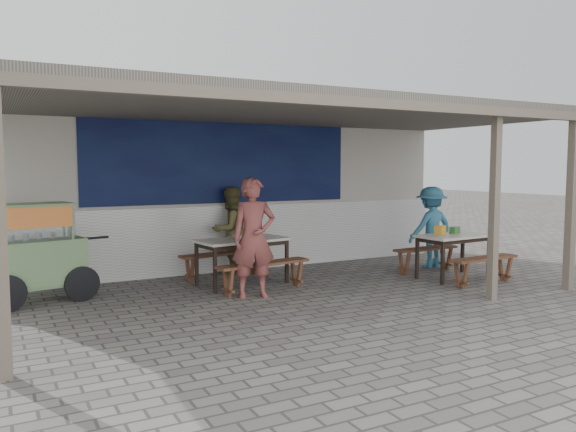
% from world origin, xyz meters
% --- Properties ---
extents(ground, '(60.00, 60.00, 0.00)m').
position_xyz_m(ground, '(0.00, 0.00, 0.00)').
color(ground, slate).
rests_on(ground, ground).
extents(back_wall, '(9.00, 1.28, 3.50)m').
position_xyz_m(back_wall, '(-0.00, 3.58, 1.72)').
color(back_wall, '#B1A99F').
rests_on(back_wall, ground).
extents(warung_roof, '(9.00, 4.21, 2.81)m').
position_xyz_m(warung_roof, '(0.02, 0.90, 2.71)').
color(warung_roof, '#605A53').
rests_on(warung_roof, ground).
extents(table_left, '(1.53, 0.92, 0.75)m').
position_xyz_m(table_left, '(-0.40, 1.73, 0.67)').
color(table_left, silver).
rests_on(table_left, ground).
extents(bench_left_street, '(1.57, 0.49, 0.45)m').
position_xyz_m(bench_left_street, '(-0.31, 1.11, 0.34)').
color(bench_left_street, brown).
rests_on(bench_left_street, ground).
extents(bench_left_wall, '(1.57, 0.49, 0.45)m').
position_xyz_m(bench_left_wall, '(-0.48, 2.35, 0.34)').
color(bench_left_wall, brown).
rests_on(bench_left_wall, ground).
extents(table_right, '(1.28, 0.77, 0.75)m').
position_xyz_m(table_right, '(3.00, 0.52, 0.67)').
color(table_right, silver).
rests_on(table_right, ground).
extents(bench_right_street, '(1.36, 0.36, 0.45)m').
position_xyz_m(bench_right_street, '(3.03, -0.11, 0.33)').
color(bench_right_street, brown).
rests_on(bench_right_street, ground).
extents(bench_right_wall, '(1.36, 0.36, 0.45)m').
position_xyz_m(bench_right_wall, '(2.96, 1.16, 0.33)').
color(bench_right_wall, brown).
rests_on(bench_right_wall, ground).
extents(vendor_cart, '(1.66, 0.94, 1.40)m').
position_xyz_m(vendor_cart, '(-3.42, 1.97, 0.76)').
color(vendor_cart, '#6C8A5C').
rests_on(vendor_cart, ground).
extents(patron_street_side, '(0.71, 0.53, 1.75)m').
position_xyz_m(patron_street_side, '(-0.60, 0.84, 0.88)').
color(patron_street_side, brown).
rests_on(patron_street_side, ground).
extents(patron_wall_side, '(0.90, 0.79, 1.55)m').
position_xyz_m(patron_wall_side, '(-0.19, 2.75, 0.77)').
color(patron_wall_side, brown).
rests_on(patron_wall_side, ground).
extents(patron_right_table, '(1.00, 0.58, 1.53)m').
position_xyz_m(patron_right_table, '(3.40, 1.52, 0.77)').
color(patron_right_table, teal).
rests_on(patron_right_table, ground).
extents(tissue_box, '(0.18, 0.18, 0.15)m').
position_xyz_m(tissue_box, '(2.87, 0.71, 0.82)').
color(tissue_box, orange).
rests_on(tissue_box, table_right).
extents(donation_box, '(0.19, 0.15, 0.11)m').
position_xyz_m(donation_box, '(3.16, 0.67, 0.81)').
color(donation_box, '#2E682E').
rests_on(donation_box, table_right).
extents(condiment_jar, '(0.07, 0.07, 0.08)m').
position_xyz_m(condiment_jar, '(-0.09, 1.97, 0.79)').
color(condiment_jar, silver).
rests_on(condiment_jar, table_left).
extents(condiment_bowl, '(0.22, 0.22, 0.05)m').
position_xyz_m(condiment_bowl, '(-0.45, 1.74, 0.77)').
color(condiment_bowl, white).
rests_on(condiment_bowl, table_left).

